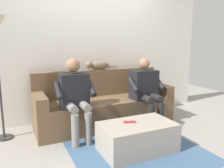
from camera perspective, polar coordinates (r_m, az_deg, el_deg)
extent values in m
plane|color=gray|center=(3.20, 3.20, -14.19)|extent=(8.00, 8.00, 0.00)
cube|color=silver|center=(4.02, -4.95, 9.58)|extent=(4.55, 0.06, 2.55)
cube|color=brown|center=(3.62, -1.30, -7.47)|extent=(1.89, 0.60, 0.44)
cube|color=brown|center=(3.91, -3.62, -2.76)|extent=(2.22, 0.18, 0.89)
cube|color=brown|center=(4.10, 11.98, -4.27)|extent=(0.16, 0.60, 0.62)
cube|color=brown|center=(3.34, -17.83, -7.94)|extent=(0.16, 0.60, 0.62)
cube|color=#A89E8E|center=(2.86, 6.47, -13.34)|extent=(0.91, 0.55, 0.36)
cube|color=black|center=(3.64, 8.11, -0.16)|extent=(0.41, 0.27, 0.46)
sphere|color=#936B4C|center=(3.60, 8.25, 5.16)|extent=(0.17, 0.17, 0.17)
cylinder|color=black|center=(3.59, 10.78, -3.29)|extent=(0.11, 0.35, 0.11)
cylinder|color=black|center=(3.49, 8.37, -3.61)|extent=(0.11, 0.35, 0.11)
cylinder|color=black|center=(3.53, 12.31, -8.21)|extent=(0.10, 0.10, 0.44)
cylinder|color=black|center=(3.43, 9.88, -8.69)|extent=(0.10, 0.10, 0.44)
cylinder|color=black|center=(3.71, 11.95, 0.39)|extent=(0.08, 0.27, 0.22)
cylinder|color=black|center=(3.44, 5.45, -0.19)|extent=(0.08, 0.27, 0.22)
cube|color=black|center=(3.16, -9.75, -1.66)|extent=(0.39, 0.26, 0.48)
sphere|color=#936B4C|center=(3.11, -9.94, 4.77)|extent=(0.19, 0.19, 0.19)
cylinder|color=gray|center=(3.07, -7.18, -5.46)|extent=(0.11, 0.34, 0.11)
cylinder|color=gray|center=(3.03, -10.43, -5.81)|extent=(0.11, 0.34, 0.11)
cylinder|color=gray|center=(3.01, -6.04, -11.30)|extent=(0.10, 0.10, 0.44)
cylinder|color=gray|center=(2.96, -9.41, -11.76)|extent=(0.10, 0.10, 0.44)
cylinder|color=black|center=(3.15, -5.33, -0.97)|extent=(0.08, 0.27, 0.22)
cylinder|color=black|center=(3.03, -13.57, -1.67)|extent=(0.08, 0.27, 0.22)
ellipsoid|color=#756047|center=(3.84, -3.18, 4.80)|extent=(0.34, 0.13, 0.15)
sphere|color=#756047|center=(3.77, -5.93, 4.95)|extent=(0.12, 0.12, 0.12)
cone|color=#756047|center=(3.80, -6.01, 5.74)|extent=(0.04, 0.04, 0.04)
cone|color=#756047|center=(3.74, -5.70, 5.67)|extent=(0.04, 0.04, 0.04)
cylinder|color=#756047|center=(3.93, -0.07, 4.52)|extent=(0.18, 0.03, 0.03)
cube|color=#B73333|center=(2.80, 4.50, -9.66)|extent=(0.16, 0.09, 0.02)
cube|color=#426084|center=(3.02, 5.29, -15.68)|extent=(1.60, 1.67, 0.01)
cylinder|color=#2D2D2D|center=(3.60, -25.86, -12.22)|extent=(0.24, 0.24, 0.02)
cylinder|color=#333333|center=(3.39, -26.87, -0.14)|extent=(0.03, 0.03, 1.55)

